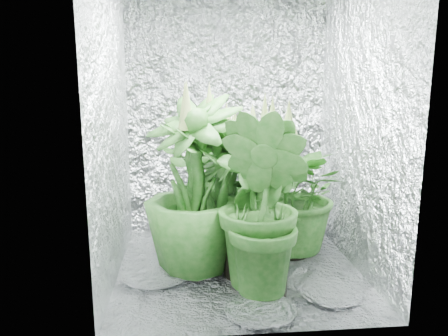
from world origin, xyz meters
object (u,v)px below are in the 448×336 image
plant_e (293,193)px  plant_f (249,200)px  plant_b (255,206)px  plant_g (264,206)px  plant_h (193,187)px  plant_d (224,195)px  plant_a (223,178)px  circulation_fan (302,218)px  plant_c (251,190)px

plant_e → plant_f: bearing=-140.3°
plant_b → plant_e: bearing=4.8°
plant_g → plant_h: bearing=138.3°
plant_d → plant_f: size_ratio=0.93×
plant_a → circulation_fan: plant_a is taller
plant_a → plant_e: 0.56m
plant_a → plant_f: (0.12, -0.59, -0.01)m
plant_f → plant_h: size_ratio=0.91×
plant_a → plant_e: bearing=-31.6°
plant_b → plant_f: (-0.09, -0.28, 0.13)m
plant_d → plant_f: bearing=-56.8°
plant_c → plant_f: size_ratio=0.74×
plant_a → circulation_fan: bearing=4.9°
plant_c → plant_d: plant_d is taller
plant_c → plant_h: bearing=-126.2°
plant_b → plant_g: plant_g is taller
plant_f → circulation_fan: plant_f is taller
circulation_fan → plant_c: bearing=152.7°
plant_d → plant_f: 0.26m
plant_c → plant_e: bearing=-63.3°
plant_e → plant_g: bearing=-118.8°
plant_h → plant_b: bearing=23.3°
plant_d → plant_g: size_ratio=0.89×
plant_a → plant_g: (0.16, -0.86, 0.03)m
plant_f → plant_d: bearing=123.2°
plant_c → plant_e: 0.51m
plant_h → plant_c: bearing=53.8°
plant_d → circulation_fan: 0.87m
plant_d → circulation_fan: plant_d is taller
plant_a → plant_h: 0.56m
plant_c → plant_d: 0.61m
plant_a → plant_f: size_ratio=0.97×
plant_f → plant_h: plant_h is taller
plant_b → plant_d: size_ratio=0.82×
plant_b → plant_h: bearing=-156.7°
plant_a → plant_g: size_ratio=0.92×
plant_c → plant_g: (-0.09, -1.02, 0.17)m
circulation_fan → plant_g: bearing=-131.1°
plant_d → plant_h: bearing=-148.0°
plant_d → circulation_fan: bearing=32.5°
plant_c → plant_f: bearing=-100.0°
plant_a → plant_c: 0.33m
plant_c → plant_h: plant_h is taller
plant_a → circulation_fan: (0.65, 0.06, -0.36)m
plant_c → plant_f: plant_f is taller
plant_g → plant_h: (-0.40, 0.36, 0.03)m
plant_f → plant_e: bearing=39.7°
plant_a → plant_g: plant_g is taller
plant_a → plant_d: plant_a is taller
plant_f → plant_g: (0.05, -0.27, 0.04)m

